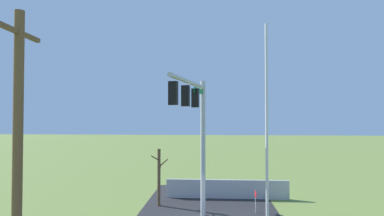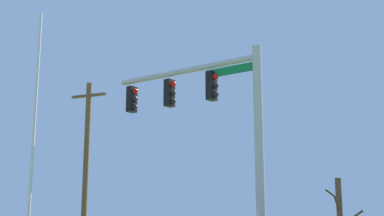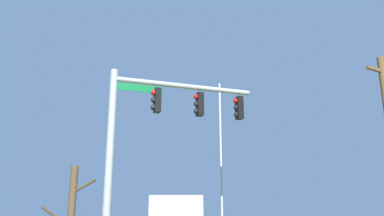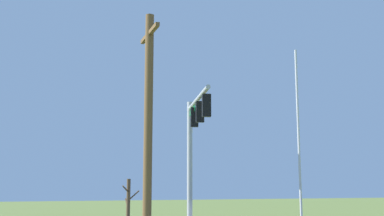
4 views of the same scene
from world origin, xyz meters
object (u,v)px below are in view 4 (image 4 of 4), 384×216
bare_tree (128,211)px  utility_pole (148,145)px  signal_mast (194,142)px  flagpole (299,155)px

bare_tree → utility_pole: bearing=170.7°
signal_mast → bare_tree: size_ratio=2.14×
flagpole → bare_tree: 10.25m
signal_mast → flagpole: 5.80m
utility_pole → bare_tree: (11.53, -1.88, -2.55)m
flagpole → bare_tree: size_ratio=2.51×
signal_mast → utility_pole: 9.27m
signal_mast → utility_pole: size_ratio=0.90×
flagpole → bare_tree: bearing=31.8°
bare_tree → signal_mast: bearing=-143.9°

